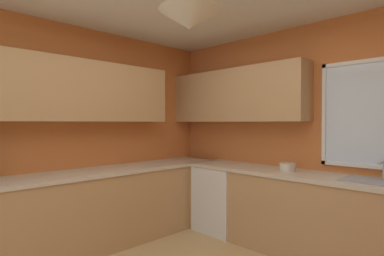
% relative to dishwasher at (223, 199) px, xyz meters
% --- Properties ---
extents(room_shell, '(4.16, 4.09, 2.65)m').
position_rel_dishwasher_xyz_m(room_shell, '(0.66, -1.13, 1.35)').
color(room_shell, '#D17238').
rests_on(room_shell, ground_plane).
extents(counter_run_left, '(0.65, 3.70, 0.89)m').
position_rel_dishwasher_xyz_m(counter_run_left, '(-0.66, -1.64, 0.02)').
color(counter_run_left, tan).
rests_on(counter_run_left, ground_plane).
extents(counter_run_back, '(3.25, 0.65, 0.89)m').
position_rel_dishwasher_xyz_m(counter_run_back, '(1.26, 0.03, 0.02)').
color(counter_run_back, tan).
rests_on(counter_run_back, ground_plane).
extents(dishwasher, '(0.60, 0.60, 0.84)m').
position_rel_dishwasher_xyz_m(dishwasher, '(0.00, 0.00, 0.00)').
color(dishwasher, white).
rests_on(dishwasher, ground_plane).
extents(sink_assembly, '(0.61, 0.40, 0.19)m').
position_rel_dishwasher_xyz_m(sink_assembly, '(1.83, 0.04, 0.48)').
color(sink_assembly, '#9EA0A5').
rests_on(sink_assembly, counter_run_back).
extents(bowl, '(0.17, 0.17, 0.09)m').
position_rel_dishwasher_xyz_m(bowl, '(0.92, 0.03, 0.51)').
color(bowl, beige).
rests_on(bowl, counter_run_back).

